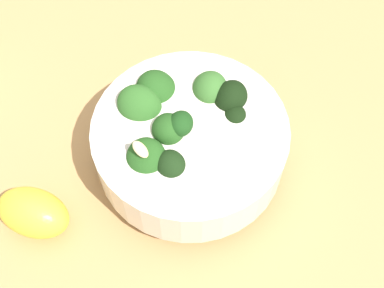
% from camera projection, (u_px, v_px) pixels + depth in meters
% --- Properties ---
extents(ground_plane, '(0.63, 0.63, 0.03)m').
position_uv_depth(ground_plane, '(164.00, 148.00, 0.56)').
color(ground_plane, tan).
extents(bowl_of_broccoli, '(0.19, 0.19, 0.10)m').
position_uv_depth(bowl_of_broccoli, '(190.00, 139.00, 0.50)').
color(bowl_of_broccoli, silver).
rests_on(bowl_of_broccoli, ground_plane).
extents(lemon_wedge, '(0.09, 0.07, 0.04)m').
position_uv_depth(lemon_wedge, '(35.00, 212.00, 0.48)').
color(lemon_wedge, yellow).
rests_on(lemon_wedge, ground_plane).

